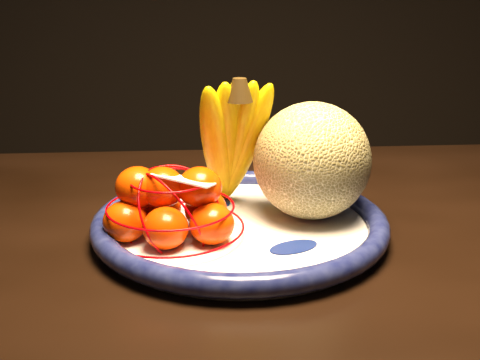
{
  "coord_description": "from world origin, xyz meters",
  "views": [
    {
      "loc": [
        0.22,
        -0.7,
        1.03
      ],
      "look_at": [
        0.22,
        0.02,
        0.79
      ],
      "focal_mm": 45.0,
      "sensor_mm": 36.0,
      "label": 1
    }
  ],
  "objects_px": {
    "dining_table": "(113,299)",
    "banana_bunch": "(231,137)",
    "fruit_bowl": "(240,224)",
    "mandarin_bag": "(171,208)",
    "cantaloupe": "(312,161)"
  },
  "relations": [
    {
      "from": "fruit_bowl",
      "to": "mandarin_bag",
      "type": "distance_m",
      "value": 0.1
    },
    {
      "from": "dining_table",
      "to": "banana_bunch",
      "type": "height_order",
      "value": "banana_bunch"
    },
    {
      "from": "dining_table",
      "to": "mandarin_bag",
      "type": "height_order",
      "value": "mandarin_bag"
    },
    {
      "from": "banana_bunch",
      "to": "mandarin_bag",
      "type": "bearing_deg",
      "value": -142.79
    },
    {
      "from": "dining_table",
      "to": "banana_bunch",
      "type": "xyz_separation_m",
      "value": [
        0.15,
        0.09,
        0.19
      ]
    },
    {
      "from": "banana_bunch",
      "to": "mandarin_bag",
      "type": "xyz_separation_m",
      "value": [
        -0.07,
        -0.1,
        -0.06
      ]
    },
    {
      "from": "fruit_bowl",
      "to": "banana_bunch",
      "type": "relative_size",
      "value": 1.91
    },
    {
      "from": "cantaloupe",
      "to": "banana_bunch",
      "type": "xyz_separation_m",
      "value": [
        -0.1,
        0.03,
        0.02
      ]
    },
    {
      "from": "cantaloupe",
      "to": "mandarin_bag",
      "type": "distance_m",
      "value": 0.19
    },
    {
      "from": "dining_table",
      "to": "mandarin_bag",
      "type": "bearing_deg",
      "value": -11.85
    },
    {
      "from": "banana_bunch",
      "to": "mandarin_bag",
      "type": "distance_m",
      "value": 0.14
    },
    {
      "from": "fruit_bowl",
      "to": "mandarin_bag",
      "type": "height_order",
      "value": "mandarin_bag"
    },
    {
      "from": "dining_table",
      "to": "cantaloupe",
      "type": "bearing_deg",
      "value": 8.26
    },
    {
      "from": "fruit_bowl",
      "to": "dining_table",
      "type": "bearing_deg",
      "value": -170.46
    },
    {
      "from": "fruit_bowl",
      "to": "banana_bunch",
      "type": "bearing_deg",
      "value": 100.19
    }
  ]
}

